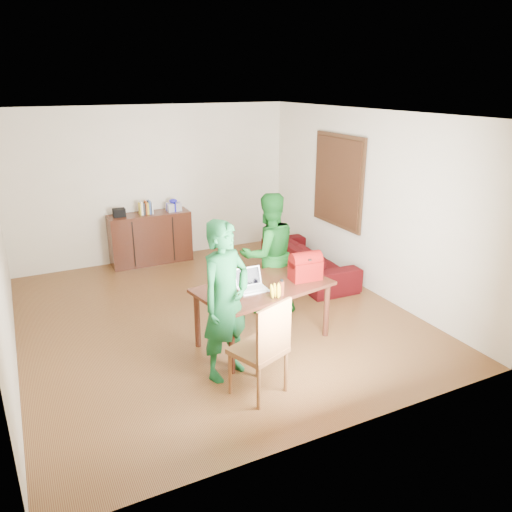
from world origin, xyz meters
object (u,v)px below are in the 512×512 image
chair (259,367)px  red_bag (305,269)px  table (263,292)px  sofa (308,259)px  bottle (282,287)px  person_far (269,254)px  laptop (253,287)px  person_near (226,301)px

chair → red_bag: chair is taller
table → sofa: bearing=33.9°
bottle → sofa: (1.60, 1.98, -0.55)m
person_far → sofa: (1.21, 0.90, -0.55)m
laptop → red_bag: 0.74m
chair → bottle: (0.60, 0.62, 0.53)m
table → person_near: (-0.69, -0.48, 0.23)m
chair → red_bag: 1.54m
chair → sofa: 3.41m
person_near → sofa: (2.36, 2.11, -0.59)m
chair → person_far: bearing=38.6°
person_far → red_bag: (0.10, -0.79, 0.04)m
chair → sofa: (2.20, 2.60, -0.02)m
person_near → red_bag: (1.25, 0.42, 0.01)m
person_far → chair: bearing=61.4°
table → chair: size_ratio=1.62×
red_bag → sofa: size_ratio=0.19×
sofa → person_near: bearing=134.6°
chair → bottle: size_ratio=5.56×
chair → bottle: bearing=25.1°
table → person_near: size_ratio=0.98×
person_near → person_far: bearing=23.6°
table → sofa: table is taller
table → chair: chair is taller
laptop → person_far: bearing=54.2°
bottle → laptop: bearing=132.0°
bottle → table: bearing=99.6°
bottle → red_bag: 0.58m
table → sofa: 2.36m
person_far → laptop: bearing=53.9°
laptop → bottle: bearing=-46.0°
table → bottle: size_ratio=9.03×
laptop → sofa: (1.84, 1.71, -0.50)m
table → bottle: bottle is taller
chair → person_near: 0.77m
red_bag → person_near: bearing=-157.5°
table → person_far: (0.46, 0.74, 0.19)m
red_bag → sofa: bearing=60.5°
red_bag → sofa: red_bag is taller
laptop → sofa: 2.57m
person_far → laptop: 1.04m
chair → laptop: (0.36, 0.89, 0.48)m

